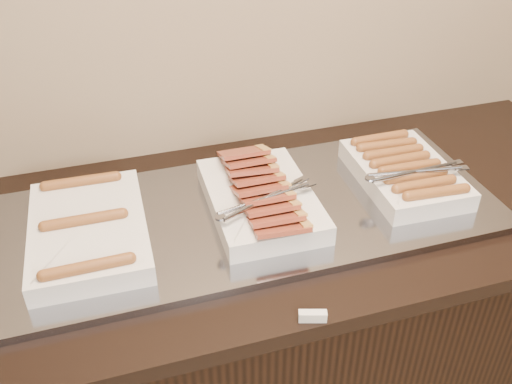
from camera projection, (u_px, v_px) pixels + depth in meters
counter at (252, 339)px, 1.65m from camera, size 2.06×0.76×0.90m
warming_tray at (253, 213)px, 1.40m from camera, size 1.20×0.50×0.02m
dish_left at (88, 230)px, 1.28m from camera, size 0.26×0.39×0.07m
dish_center at (261, 198)px, 1.37m from camera, size 0.27×0.39×0.09m
dish_right at (405, 172)px, 1.47m from camera, size 0.26×0.34×0.08m
label_holder at (313, 316)px, 1.11m from camera, size 0.06×0.03×0.02m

